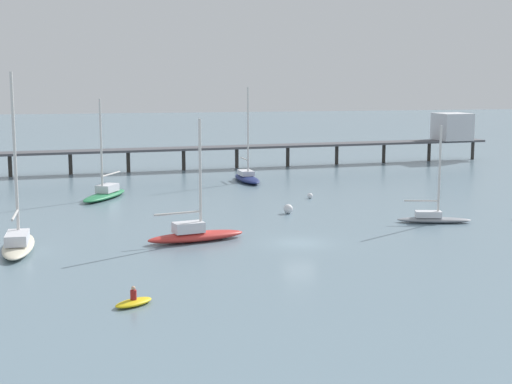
% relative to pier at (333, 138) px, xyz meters
% --- Properties ---
extents(ground_plane, '(400.00, 400.00, 0.00)m').
position_rel_pier_xyz_m(ground_plane, '(-17.99, -48.98, -3.90)').
color(ground_plane, slate).
extents(pier, '(84.36, 11.79, 7.09)m').
position_rel_pier_xyz_m(pier, '(0.00, 0.00, 0.00)').
color(pier, '#4C4C51').
rests_on(pier, ground_plane).
extents(sailboat_red, '(8.18, 3.81, 9.61)m').
position_rel_pier_xyz_m(sailboat_red, '(-25.86, -46.68, -3.23)').
color(sailboat_red, red).
rests_on(sailboat_red, ground_plane).
extents(sailboat_gray, '(6.67, 3.06, 8.58)m').
position_rel_pier_xyz_m(sailboat_gray, '(-4.31, -43.40, -3.32)').
color(sailboat_gray, gray).
rests_on(sailboat_gray, ground_plane).
extents(sailboat_green, '(5.92, 8.51, 10.48)m').
position_rel_pier_xyz_m(sailboat_green, '(-32.50, -23.99, -3.26)').
color(sailboat_green, '#287F4C').
rests_on(sailboat_green, ground_plane).
extents(sailboat_cream, '(2.22, 8.71, 13.17)m').
position_rel_pier_xyz_m(sailboat_cream, '(-39.10, -47.34, -3.14)').
color(sailboat_cream, beige).
rests_on(sailboat_cream, ground_plane).
extents(sailboat_navy, '(2.79, 8.09, 11.43)m').
position_rel_pier_xyz_m(sailboat_navy, '(-15.44, -14.74, -3.24)').
color(sailboat_navy, navy).
rests_on(sailboat_navy, ground_plane).
extents(dinghy_yellow, '(2.64, 2.32, 1.14)m').
position_rel_pier_xyz_m(dinghy_yellow, '(-31.39, -62.69, -3.68)').
color(dinghy_yellow, yellow).
rests_on(dinghy_yellow, ground_plane).
extents(mooring_buoy_far, '(0.89, 0.89, 0.89)m').
position_rel_pier_xyz_m(mooring_buoy_far, '(-15.76, -36.53, -3.45)').
color(mooring_buoy_far, silver).
rests_on(mooring_buoy_far, ground_plane).
extents(mooring_buoy_near, '(0.57, 0.57, 0.57)m').
position_rel_pier_xyz_m(mooring_buoy_near, '(-11.35, -28.50, -3.61)').
color(mooring_buoy_near, silver).
rests_on(mooring_buoy_near, ground_plane).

